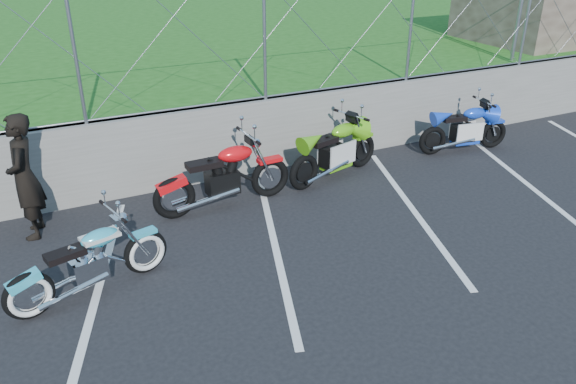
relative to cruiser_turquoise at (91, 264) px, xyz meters
name	(u,v)px	position (x,y,z in m)	size (l,w,h in m)	color
ground	(308,280)	(2.45, -0.90, -0.40)	(90.00, 90.00, 0.00)	black
retaining_wall	(213,143)	(2.45, 2.60, 0.25)	(30.00, 0.22, 1.30)	slate
grass_field	(109,43)	(2.45, 12.60, 0.25)	(30.00, 20.00, 1.30)	#1C5416
stone_building	(564,2)	(12.95, 4.60, 1.80)	(5.00, 3.00, 1.80)	brown
chain_link_fence	(207,46)	(2.45, 2.60, 1.90)	(28.00, 0.03, 2.00)	gray
parking_lines	(347,225)	(3.65, 0.10, -0.40)	(18.29, 4.31, 0.01)	silver
cruiser_turquoise	(91,264)	(0.00, 0.00, 0.00)	(1.99, 0.71, 1.01)	black
naked_orange	(225,178)	(2.24, 1.47, 0.08)	(2.28, 0.77, 1.13)	black
sportbike_green	(336,152)	(4.37, 1.70, 0.06)	(2.04, 0.81, 1.08)	black
sportbike_blue	(465,130)	(7.29, 1.69, 0.02)	(1.90, 0.67, 0.99)	black
person_standing	(24,177)	(-0.55, 1.85, 0.50)	(0.66, 0.43, 1.81)	black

